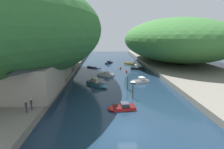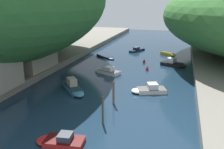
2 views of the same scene
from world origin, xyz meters
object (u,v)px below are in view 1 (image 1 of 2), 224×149
boat_far_upstream (121,107)px  channel_buoy_near (120,68)px  boat_cabin_cruiser (138,68)px  boat_open_rowboat (105,74)px  waterfront_building (37,73)px  person_by_boathouse (31,103)px  boat_red_skiff (130,64)px  boat_near_quay (139,81)px  channel_buoy_far (126,71)px  boat_navy_launch (95,67)px  boat_yellow_tender (109,62)px  boat_moored_right (97,84)px  person_on_quay (26,106)px  boathouse_shed (55,67)px

boat_far_upstream → channel_buoy_near: size_ratio=5.38×
boat_far_upstream → boat_cabin_cruiser: boat_cabin_cruiser is taller
channel_buoy_near → boat_open_rowboat: bearing=-119.3°
waterfront_building → person_by_boathouse: size_ratio=7.75×
waterfront_building → boat_red_skiff: (21.67, 34.91, -4.54)m
boat_red_skiff → boat_near_quay: size_ratio=0.77×
boat_red_skiff → channel_buoy_near: (-4.41, -8.48, 0.01)m
boat_open_rowboat → boat_red_skiff: size_ratio=1.36×
boat_far_upstream → channel_buoy_far: boat_far_upstream is taller
boat_far_upstream → boat_navy_launch: bearing=3.5°
boat_yellow_tender → boat_navy_launch: bearing=-94.2°
boat_cabin_cruiser → boat_near_quay: (-2.78, -15.73, -0.05)m
waterfront_building → boat_cabin_cruiser: bearing=47.9°
boat_red_skiff → channel_buoy_near: 9.56m
boat_moored_right → person_by_boathouse: person_by_boathouse is taller
channel_buoy_far → boat_far_upstream: bearing=-98.7°
waterfront_building → boat_open_rowboat: 21.57m
boat_yellow_tender → boat_moored_right: bearing=-71.4°
boat_cabin_cruiser → channel_buoy_near: boat_cabin_cruiser is taller
boat_open_rowboat → boat_near_quay: bearing=-107.5°
boat_navy_launch → person_on_quay: 37.41m
boat_navy_launch → channel_buoy_far: size_ratio=6.29×
person_by_boathouse → boathouse_shed: bearing=-8.0°
channel_buoy_near → person_on_quay: 38.03m
boat_moored_right → person_on_quay: bearing=18.3°
boat_open_rowboat → channel_buoy_near: 10.49m
boat_near_quay → channel_buoy_far: (-1.79, 11.26, -0.07)m
channel_buoy_near → channel_buoy_far: (1.38, -5.22, 0.00)m
boat_moored_right → boat_far_upstream: (4.33, -12.58, -0.19)m
boathouse_shed → boat_moored_right: size_ratio=1.53×
waterfront_building → boat_yellow_tender: 40.75m
boathouse_shed → boat_moored_right: (10.81, -5.77, -2.82)m
boathouse_shed → boat_near_quay: 21.43m
boat_open_rowboat → boat_yellow_tender: (1.81, 20.75, -0.07)m
boat_open_rowboat → boat_navy_launch: size_ratio=1.00×
boat_open_rowboat → channel_buoy_far: size_ratio=6.32×
boat_yellow_tender → person_by_boathouse: size_ratio=3.49×
boat_red_skiff → boat_open_rowboat: bearing=11.6°
waterfront_building → boat_cabin_cruiser: waterfront_building is taller
channel_buoy_near → boat_near_quay: bearing=-79.1°
boathouse_shed → boat_near_quay: boathouse_shed is taller
boat_near_quay → boat_open_rowboat: bearing=28.0°
boat_navy_launch → person_by_boathouse: size_ratio=3.15×
boat_yellow_tender → person_on_quay: 47.80m
waterfront_building → boat_yellow_tender: size_ratio=2.22×
boat_near_quay → channel_buoy_near: (-3.16, 16.48, -0.07)m
boat_open_rowboat → boat_cabin_cruiser: 13.91m
boat_moored_right → boat_open_rowboat: 9.96m
boat_near_quay → person_on_quay: size_ratio=3.05×
boat_yellow_tender → person_by_boathouse: person_by_boathouse is taller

